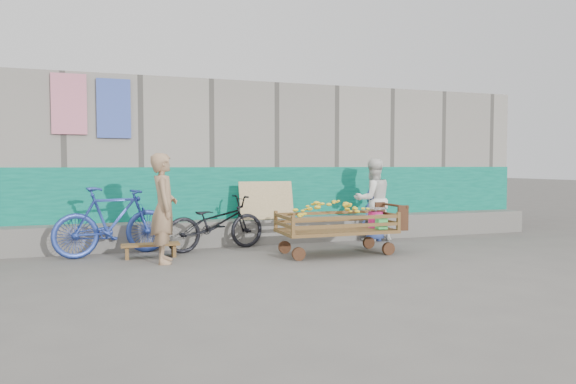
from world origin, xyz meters
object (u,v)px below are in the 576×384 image
object	(u,v)px
bench	(151,247)
vendor_man	(164,208)
banana_cart	(334,219)
woman	(373,200)
bicycle_blue	(113,221)
bicycle_dark	(216,223)
child	(374,214)

from	to	relation	value
bench	vendor_man	xyz separation A→B (m)	(0.17, -0.50, 0.64)
banana_cart	bench	distance (m)	2.93
vendor_man	woman	distance (m)	4.08
banana_cart	bench	xyz separation A→B (m)	(-2.82, 0.65, -0.42)
bicycle_blue	bicycle_dark	bearing A→B (deg)	-105.53
vendor_man	bicycle_blue	bearing A→B (deg)	44.24
vendor_man	bicycle_dark	distance (m)	1.31
vendor_man	child	bearing A→B (deg)	-72.07
bench	vendor_man	size ratio (longest dim) A/B	0.55
bicycle_dark	child	bearing A→B (deg)	-101.63
banana_cart	vendor_man	xyz separation A→B (m)	(-2.66, 0.15, 0.23)
bench	bicycle_blue	bearing A→B (deg)	146.45
child	bicycle_dark	world-z (taller)	child
woman	bicycle_blue	bearing A→B (deg)	0.70
banana_cart	child	xyz separation A→B (m)	(1.30, 1.08, -0.07)
bench	vendor_man	bearing A→B (deg)	-71.71
banana_cart	bicycle_dark	world-z (taller)	bicycle_dark
woman	bicycle_blue	distance (m)	4.68
banana_cart	woman	xyz separation A→B (m)	(1.30, 1.14, 0.20)
bicycle_blue	banana_cart	bearing A→B (deg)	-122.30
bench	bicycle_blue	world-z (taller)	bicycle_blue
child	bicycle_dark	size ratio (longest dim) A/B	0.58
woman	child	xyz separation A→B (m)	(0.00, -0.06, -0.28)
banana_cart	child	world-z (taller)	child
banana_cart	vendor_man	size ratio (longest dim) A/B	1.24
vendor_man	bicycle_blue	xyz separation A→B (m)	(-0.72, 0.87, -0.26)
bicycle_blue	child	bearing A→B (deg)	-104.75
banana_cart	child	size ratio (longest dim) A/B	1.98
banana_cart	vendor_man	bearing A→B (deg)	176.82
bench	woman	distance (m)	4.20
child	woman	bearing A→B (deg)	-106.71
woman	bicycle_dark	size ratio (longest dim) A/B	0.89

